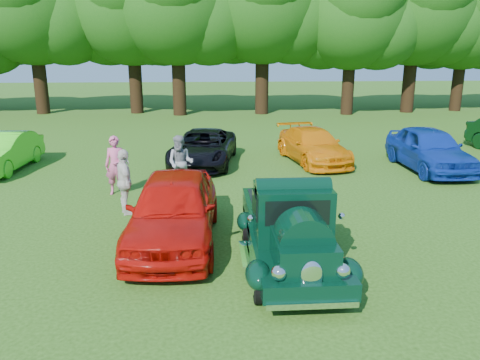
{
  "coord_description": "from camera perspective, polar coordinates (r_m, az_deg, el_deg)",
  "views": [
    {
      "loc": [
        -1.46,
        -10.0,
        4.46
      ],
      "look_at": [
        -0.63,
        2.05,
        1.1
      ],
      "focal_mm": 35.0,
      "sensor_mm": 36.0,
      "label": 1
    }
  ],
  "objects": [
    {
      "name": "spectator_white",
      "position": [
        13.36,
        -13.87,
        -0.26
      ],
      "size": [
        0.79,
        1.18,
        1.86
      ],
      "primitive_type": "imported",
      "rotation": [
        0.0,
        0.0,
        1.91
      ],
      "color": "beige",
      "rests_on": "ground"
    },
    {
      "name": "back_car_orange",
      "position": [
        19.47,
        8.87,
        4.16
      ],
      "size": [
        2.71,
        4.97,
        1.36
      ],
      "primitive_type": "imported",
      "rotation": [
        0.0,
        0.0,
        0.18
      ],
      "color": "orange",
      "rests_on": "ground"
    },
    {
      "name": "back_car_black",
      "position": [
        18.85,
        -4.5,
        3.95
      ],
      "size": [
        3.01,
        5.25,
        1.38
      ],
      "primitive_type": "imported",
      "rotation": [
        0.0,
        0.0,
        -0.15
      ],
      "color": "black",
      "rests_on": "ground"
    },
    {
      "name": "tree_line",
      "position": [
        34.57,
        -2.11,
        20.13
      ],
      "size": [
        64.34,
        10.11,
        12.18
      ],
      "color": "black",
      "rests_on": "ground"
    },
    {
      "name": "ground",
      "position": [
        11.05,
        4.05,
        -8.3
      ],
      "size": [
        120.0,
        120.0,
        0.0
      ],
      "primitive_type": "plane",
      "color": "#224510",
      "rests_on": "ground"
    },
    {
      "name": "spectator_grey",
      "position": [
        15.44,
        -7.25,
        2.1
      ],
      "size": [
        1.01,
        0.86,
        1.81
      ],
      "primitive_type": "imported",
      "rotation": [
        0.0,
        0.0,
        -0.22
      ],
      "color": "gray",
      "rests_on": "ground"
    },
    {
      "name": "spectator_pink",
      "position": [
        15.32,
        -14.89,
        1.73
      ],
      "size": [
        0.69,
        0.46,
        1.89
      ],
      "primitive_type": "imported",
      "rotation": [
        0.0,
        0.0,
        -0.01
      ],
      "color": "#BE4E7B",
      "rests_on": "ground"
    },
    {
      "name": "back_car_lime",
      "position": [
        20.05,
        -26.92,
        3.06
      ],
      "size": [
        1.73,
        4.38,
        1.42
      ],
      "primitive_type": "imported",
      "rotation": [
        0.0,
        0.0,
        -0.05
      ],
      "color": "#3AD21C",
      "rests_on": "ground"
    },
    {
      "name": "back_car_blue",
      "position": [
        19.33,
        22.06,
        3.55
      ],
      "size": [
        1.96,
        4.84,
        1.65
      ],
      "primitive_type": "imported",
      "rotation": [
        0.0,
        0.0,
        0.0
      ],
      "color": "#0D2B97",
      "rests_on": "ground"
    },
    {
      "name": "hero_pickup",
      "position": [
        10.03,
        6.1,
        -6.05
      ],
      "size": [
        2.16,
        4.63,
        1.81
      ],
      "color": "black",
      "rests_on": "ground"
    },
    {
      "name": "red_convertible",
      "position": [
        11.17,
        -8.08,
        -3.51
      ],
      "size": [
        2.21,
        5.03,
        1.68
      ],
      "primitive_type": "imported",
      "rotation": [
        0.0,
        0.0,
        -0.04
      ],
      "color": "#B00D07",
      "rests_on": "ground"
    }
  ]
}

